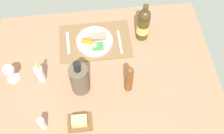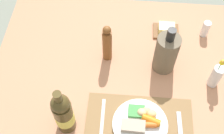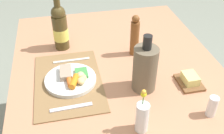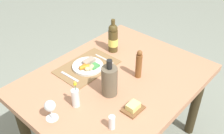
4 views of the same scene
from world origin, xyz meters
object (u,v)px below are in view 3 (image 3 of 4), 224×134
(fork, at_px, (72,60))
(pepper_mill, at_px, (135,36))
(dining_table, at_px, (118,85))
(butter_dish, at_px, (190,80))
(knife, at_px, (71,107))
(cooler_bottle, at_px, (145,68))
(salt_shaker, at_px, (212,106))
(dinner_plate, at_px, (72,79))
(wine_bottle, at_px, (60,28))
(flower_vase, at_px, (143,116))

(fork, xyz_separation_m, pepper_mill, (-0.01, 0.33, 0.10))
(dining_table, xyz_separation_m, butter_dish, (0.17, 0.29, 0.12))
(dining_table, relative_size, butter_dish, 10.09)
(knife, bearing_deg, pepper_mill, 130.86)
(fork, distance_m, knife, 0.33)
(butter_dish, bearing_deg, fork, -118.96)
(cooler_bottle, relative_size, salt_shaker, 2.92)
(dining_table, relative_size, knife, 7.65)
(dinner_plate, distance_m, pepper_mill, 0.39)
(knife, relative_size, wine_bottle, 0.61)
(pepper_mill, xyz_separation_m, salt_shaker, (0.48, 0.18, -0.06))
(dinner_plate, bearing_deg, fork, 175.36)
(knife, height_order, pepper_mill, pepper_mill)
(salt_shaker, bearing_deg, wine_bottle, -138.90)
(cooler_bottle, xyz_separation_m, wine_bottle, (-0.41, -0.33, 0.01))
(fork, distance_m, wine_bottle, 0.19)
(pepper_mill, distance_m, wine_bottle, 0.39)
(dinner_plate, xyz_separation_m, fork, (-0.16, 0.01, -0.01))
(dinner_plate, distance_m, wine_bottle, 0.32)
(dining_table, relative_size, cooler_bottle, 4.98)
(dinner_plate, relative_size, flower_vase, 1.23)
(dinner_plate, xyz_separation_m, wine_bottle, (-0.31, -0.02, 0.10))
(dinner_plate, relative_size, butter_dish, 1.78)
(knife, bearing_deg, salt_shaker, 72.44)
(knife, bearing_deg, cooler_bottle, 99.16)
(wine_bottle, distance_m, butter_dish, 0.69)
(knife, distance_m, wine_bottle, 0.48)
(dining_table, bearing_deg, wine_bottle, -135.71)
(dining_table, relative_size, pepper_mill, 6.00)
(dining_table, bearing_deg, flower_vase, 0.58)
(wine_bottle, bearing_deg, flower_vase, 22.04)
(butter_dish, xyz_separation_m, salt_shaker, (0.19, -0.00, 0.03))
(knife, distance_m, flower_vase, 0.30)
(cooler_bottle, bearing_deg, dinner_plate, -108.04)
(dinner_plate, bearing_deg, knife, -5.75)
(dining_table, distance_m, butter_dish, 0.35)
(flower_vase, height_order, wine_bottle, wine_bottle)
(dining_table, height_order, dinner_plate, dinner_plate)
(dining_table, relative_size, wine_bottle, 4.70)
(dinner_plate, distance_m, knife, 0.17)
(fork, height_order, cooler_bottle, cooler_bottle)
(salt_shaker, bearing_deg, fork, -133.17)
(flower_vase, xyz_separation_m, cooler_bottle, (-0.22, 0.07, 0.04))
(wine_bottle, height_order, salt_shaker, wine_bottle)
(dinner_plate, bearing_deg, cooler_bottle, 71.96)
(knife, distance_m, salt_shaker, 0.55)
(fork, height_order, knife, same)
(fork, bearing_deg, knife, -6.14)
(pepper_mill, relative_size, wine_bottle, 0.78)
(knife, relative_size, pepper_mill, 0.78)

